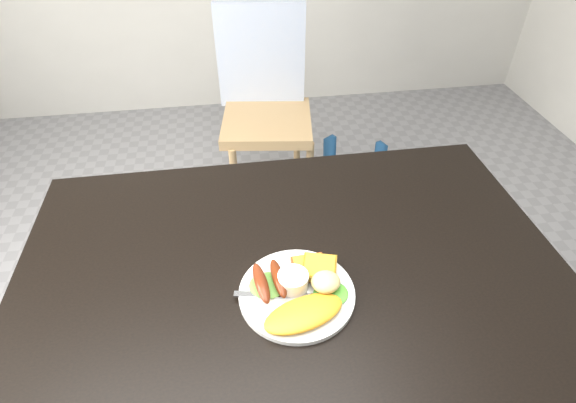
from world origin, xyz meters
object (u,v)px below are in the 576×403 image
at_px(dining_table, 292,269).
at_px(dining_chair, 267,122).
at_px(plate, 297,293).
at_px(person, 365,134).

relative_size(dining_table, dining_chair, 3.01).
xyz_separation_m(dining_table, plate, (-0.00, -0.09, 0.03)).
xyz_separation_m(dining_chair, person, (0.27, -0.57, 0.26)).
bearing_deg(plate, dining_chair, 86.73).
relative_size(dining_table, person, 0.85).
height_order(dining_chair, plate, plate).
distance_m(dining_table, person, 0.66).
distance_m(dining_chair, person, 0.68).
bearing_deg(dining_chair, person, -56.92).
bearing_deg(person, dining_chair, -49.33).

